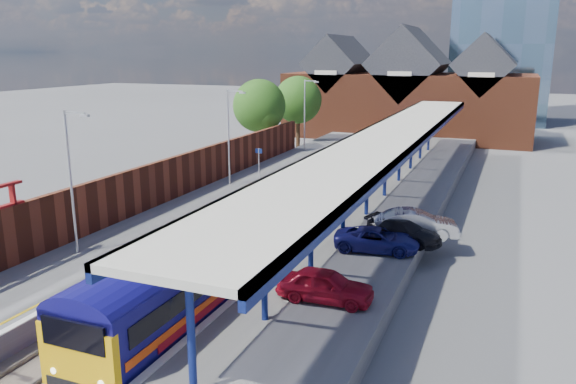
% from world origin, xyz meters
% --- Properties ---
extents(ground, '(240.00, 240.00, 0.00)m').
position_xyz_m(ground, '(0.00, 30.00, 0.00)').
color(ground, '#5B5B5E').
rests_on(ground, ground).
extents(ballast_bed, '(6.00, 76.00, 0.06)m').
position_xyz_m(ballast_bed, '(0.00, 20.00, 0.03)').
color(ballast_bed, '#473D33').
rests_on(ballast_bed, ground).
extents(rails, '(4.51, 76.00, 0.14)m').
position_xyz_m(rails, '(0.00, 20.00, 0.12)').
color(rails, slate).
rests_on(rails, ground).
extents(left_platform, '(5.00, 76.00, 1.00)m').
position_xyz_m(left_platform, '(-5.50, 20.00, 0.50)').
color(left_platform, '#565659').
rests_on(left_platform, ground).
extents(right_platform, '(6.00, 76.00, 1.00)m').
position_xyz_m(right_platform, '(6.00, 20.00, 0.50)').
color(right_platform, '#565659').
rests_on(right_platform, ground).
extents(coping_left, '(0.30, 76.00, 0.05)m').
position_xyz_m(coping_left, '(-3.15, 20.00, 1.02)').
color(coping_left, silver).
rests_on(coping_left, left_platform).
extents(coping_right, '(0.30, 76.00, 0.05)m').
position_xyz_m(coping_right, '(3.15, 20.00, 1.02)').
color(coping_right, silver).
rests_on(coping_right, right_platform).
extents(yellow_line, '(0.14, 76.00, 0.01)m').
position_xyz_m(yellow_line, '(-3.75, 20.00, 1.01)').
color(yellow_line, yellow).
rests_on(yellow_line, left_platform).
extents(train, '(2.87, 65.90, 3.45)m').
position_xyz_m(train, '(1.49, 29.99, 2.12)').
color(train, '#110D61').
rests_on(train, ground).
extents(canopy, '(4.50, 52.00, 4.48)m').
position_xyz_m(canopy, '(5.48, 21.95, 5.25)').
color(canopy, navy).
rests_on(canopy, right_platform).
extents(lamp_post_b, '(1.48, 0.18, 7.00)m').
position_xyz_m(lamp_post_b, '(-6.36, 6.00, 4.99)').
color(lamp_post_b, '#A5A8AA').
rests_on(lamp_post_b, left_platform).
extents(lamp_post_c, '(1.48, 0.18, 7.00)m').
position_xyz_m(lamp_post_c, '(-6.36, 22.00, 4.99)').
color(lamp_post_c, '#A5A8AA').
rests_on(lamp_post_c, left_platform).
extents(lamp_post_d, '(1.48, 0.18, 7.00)m').
position_xyz_m(lamp_post_d, '(-6.36, 38.00, 4.99)').
color(lamp_post_d, '#A5A8AA').
rests_on(lamp_post_d, left_platform).
extents(platform_sign, '(0.55, 0.08, 2.50)m').
position_xyz_m(platform_sign, '(-5.00, 24.00, 2.69)').
color(platform_sign, '#A5A8AA').
rests_on(platform_sign, left_platform).
extents(brick_wall, '(0.35, 50.00, 3.86)m').
position_xyz_m(brick_wall, '(-8.10, 13.54, 2.45)').
color(brick_wall, brown).
rests_on(brick_wall, left_platform).
extents(station_building, '(30.00, 12.12, 13.78)m').
position_xyz_m(station_building, '(0.00, 58.00, 5.45)').
color(station_building, brown).
rests_on(station_building, ground).
extents(tree_near, '(5.20, 5.20, 8.10)m').
position_xyz_m(tree_near, '(-10.35, 35.91, 5.35)').
color(tree_near, '#382314').
rests_on(tree_near, ground).
extents(tree_far, '(5.20, 5.20, 8.10)m').
position_xyz_m(tree_far, '(-9.35, 43.91, 5.35)').
color(tree_far, '#382314').
rests_on(tree_far, ground).
extents(parked_car_red, '(3.90, 1.68, 1.31)m').
position_xyz_m(parked_car_red, '(6.56, 5.39, 1.66)').
color(parked_car_red, '#A70D21').
rests_on(parked_car_red, right_platform).
extents(parked_car_silver, '(4.72, 2.75, 1.47)m').
position_xyz_m(parked_car_silver, '(8.50, 14.72, 1.73)').
color(parked_car_silver, '#BBBBC0').
rests_on(parked_car_silver, right_platform).
extents(parked_car_dark, '(4.38, 2.82, 1.18)m').
position_xyz_m(parked_car_dark, '(8.08, 13.71, 1.59)').
color(parked_car_dark, black).
rests_on(parked_car_dark, right_platform).
extents(parked_car_blue, '(4.40, 2.44, 1.16)m').
position_xyz_m(parked_car_blue, '(7.10, 11.84, 1.58)').
color(parked_car_blue, navy).
rests_on(parked_car_blue, right_platform).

